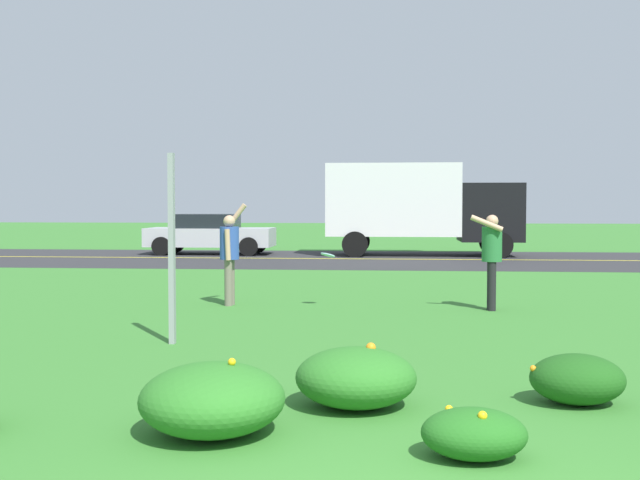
% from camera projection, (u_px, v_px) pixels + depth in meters
% --- Properties ---
extents(ground_plane, '(120.00, 120.00, 0.00)m').
position_uv_depth(ground_plane, '(407.00, 300.00, 14.80)').
color(ground_plane, '#387A2D').
extents(highway_strip, '(120.00, 8.84, 0.01)m').
position_uv_depth(highway_strip, '(401.00, 259.00, 25.77)').
color(highway_strip, '#2D2D30').
rests_on(highway_strip, ground).
extents(highway_center_stripe, '(120.00, 0.16, 0.00)m').
position_uv_depth(highway_center_stripe, '(401.00, 259.00, 25.77)').
color(highway_center_stripe, yellow).
rests_on(highway_center_stripe, ground).
extents(daylily_clump_front_left, '(0.85, 0.73, 0.45)m').
position_uv_depth(daylily_clump_front_left, '(577.00, 379.00, 7.12)').
color(daylily_clump_front_left, '#1E5619').
rests_on(daylily_clump_front_left, ground).
extents(daylily_clump_front_center, '(1.08, 1.04, 0.57)m').
position_uv_depth(daylily_clump_front_center, '(356.00, 377.00, 7.01)').
color(daylily_clump_front_center, '#2D7526').
rests_on(daylily_clump_front_center, ground).
extents(daylily_clump_mid_center, '(1.14, 1.19, 0.60)m').
position_uv_depth(daylily_clump_mid_center, '(212.00, 399.00, 6.18)').
color(daylily_clump_mid_center, '#2D7526').
rests_on(daylily_clump_mid_center, ground).
extents(daylily_clump_mid_left, '(0.75, 0.61, 0.38)m').
position_uv_depth(daylily_clump_mid_left, '(474.00, 434.00, 5.59)').
color(daylily_clump_mid_left, '#23661E').
rests_on(daylily_clump_mid_left, ground).
extents(sign_post_near_path, '(0.07, 0.10, 2.46)m').
position_uv_depth(sign_post_near_path, '(172.00, 249.00, 10.16)').
color(sign_post_near_path, '#93969B').
rests_on(sign_post_near_path, ground).
extents(person_thrower_blue_shirt, '(0.45, 0.49, 1.82)m').
position_uv_depth(person_thrower_blue_shirt, '(230.00, 251.00, 14.04)').
color(person_thrower_blue_shirt, '#2D4C9E').
rests_on(person_thrower_blue_shirt, ground).
extents(person_catcher_green_shirt, '(0.56, 0.50, 1.63)m').
position_uv_depth(person_catcher_green_shirt, '(492.00, 253.00, 13.40)').
color(person_catcher_green_shirt, '#287038').
rests_on(person_catcher_green_shirt, ground).
extents(frisbee_pale_blue, '(0.26, 0.25, 0.13)m').
position_uv_depth(frisbee_pale_blue, '(328.00, 255.00, 13.77)').
color(frisbee_pale_blue, '#ADD6E5').
extents(car_silver_center_left, '(4.50, 2.00, 1.45)m').
position_uv_depth(car_silver_center_left, '(210.00, 234.00, 28.35)').
color(car_silver_center_left, '#B7BABF').
rests_on(car_silver_center_left, ground).
extents(box_truck_black, '(6.70, 2.46, 3.20)m').
position_uv_depth(box_truck_black, '(419.00, 204.00, 27.61)').
color(box_truck_black, black).
rests_on(box_truck_black, ground).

